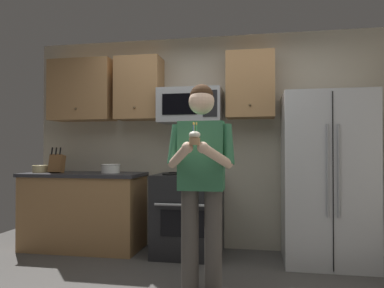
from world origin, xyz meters
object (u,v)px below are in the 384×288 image
(knife_block, at_px, (57,163))
(cupcake, at_px, (195,138))
(refrigerator, at_px, (326,178))
(bowl_large_white, at_px, (111,168))
(bowl_small_colored, at_px, (40,169))
(oven_range, at_px, (189,214))
(person, at_px, (201,174))
(microwave, at_px, (190,106))

(knife_block, distance_m, cupcake, 2.39)
(refrigerator, height_order, cupcake, refrigerator)
(bowl_large_white, relative_size, cupcake, 1.33)
(refrigerator, height_order, bowl_small_colored, refrigerator)
(bowl_small_colored, bearing_deg, bowl_large_white, 3.40)
(oven_range, height_order, refrigerator, refrigerator)
(bowl_large_white, relative_size, bowl_small_colored, 1.21)
(person, bearing_deg, cupcake, -90.00)
(cupcake, bearing_deg, person, 90.00)
(microwave, relative_size, refrigerator, 0.41)
(cupcake, bearing_deg, bowl_large_white, 131.66)
(refrigerator, xyz_separation_m, bowl_small_colored, (-3.37, 0.04, 0.07))
(oven_range, relative_size, knife_block, 2.91)
(refrigerator, relative_size, cupcake, 10.35)
(microwave, relative_size, bowl_small_colored, 3.87)
(refrigerator, distance_m, bowl_small_colored, 3.37)
(bowl_large_white, relative_size, person, 0.13)
(oven_range, xyz_separation_m, microwave, (0.00, 0.12, 1.26))
(microwave, height_order, refrigerator, microwave)
(microwave, relative_size, person, 0.42)
(knife_block, bearing_deg, refrigerator, -0.18)
(knife_block, bearing_deg, person, -28.01)
(oven_range, bearing_deg, knife_block, -178.97)
(microwave, bearing_deg, bowl_large_white, -175.92)
(knife_block, bearing_deg, cupcake, -35.03)
(bowl_large_white, xyz_separation_m, person, (1.28, -1.11, 0.02))
(bowl_small_colored, bearing_deg, refrigerator, -0.61)
(oven_range, xyz_separation_m, cupcake, (0.31, -1.39, 0.83))
(bowl_large_white, bearing_deg, bowl_small_colored, -176.60)
(refrigerator, height_order, knife_block, refrigerator)
(microwave, xyz_separation_m, bowl_large_white, (-0.97, -0.07, -0.74))
(oven_range, xyz_separation_m, knife_block, (-1.63, -0.03, 0.57))
(bowl_large_white, distance_m, cupcake, 1.96)
(bowl_large_white, bearing_deg, knife_block, -173.15)
(bowl_large_white, distance_m, bowl_small_colored, 0.90)
(bowl_large_white, height_order, cupcake, cupcake)
(oven_range, distance_m, bowl_small_colored, 1.94)
(knife_block, relative_size, person, 0.18)
(microwave, distance_m, knife_block, 1.78)
(refrigerator, bearing_deg, oven_range, 178.50)
(oven_range, relative_size, microwave, 1.26)
(bowl_small_colored, bearing_deg, microwave, 3.75)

